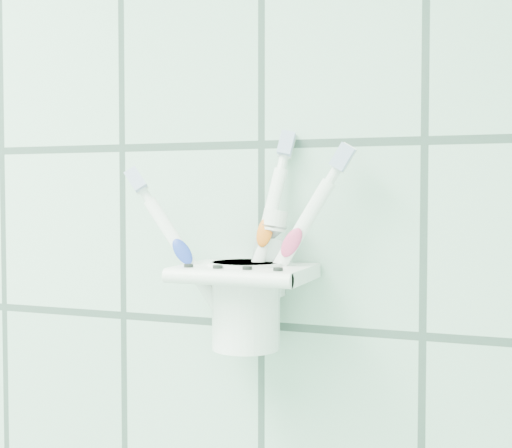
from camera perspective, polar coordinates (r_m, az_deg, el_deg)
holder_bracket at (r=0.69m, az=-0.82°, el=-4.04°), size 0.12×0.10×0.04m
cup at (r=0.70m, az=-0.81°, el=-6.20°), size 0.07×0.07×0.09m
toothbrush_pink at (r=0.68m, az=-1.28°, el=-0.93°), size 0.11×0.02×0.20m
toothbrush_blue at (r=0.68m, az=-1.39°, el=-0.55°), size 0.04×0.06×0.21m
toothbrush_orange at (r=0.69m, az=-1.66°, el=-0.31°), size 0.10×0.03×0.21m
toothpaste_tube at (r=0.70m, az=0.04°, el=-3.24°), size 0.05×0.04×0.13m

